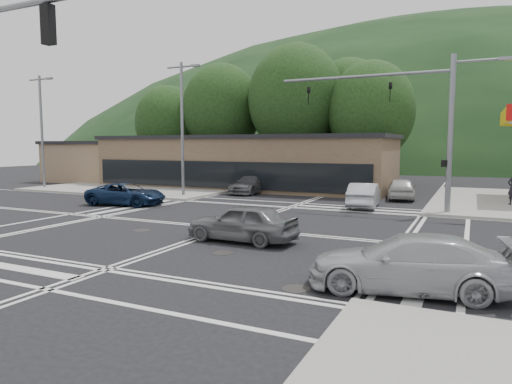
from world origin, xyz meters
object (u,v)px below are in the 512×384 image
at_px(car_silver_east, 409,263).
at_px(car_queue_b, 401,188).
at_px(car_blue_west, 126,194).
at_px(car_northbound, 252,184).
at_px(car_grey_center, 242,223).
at_px(car_queue_a, 364,195).

distance_m(car_silver_east, car_queue_b, 19.71).
bearing_deg(car_blue_west, car_northbound, -31.24).
bearing_deg(car_blue_west, car_silver_east, -127.77).
relative_size(car_blue_west, car_northbound, 1.01).
xyz_separation_m(car_grey_center, car_silver_east, (6.25, -3.38, -0.01)).
distance_m(car_silver_east, car_queue_a, 15.10).
height_order(car_blue_west, car_queue_b, car_queue_b).
bearing_deg(car_northbound, car_queue_a, -22.02).
relative_size(car_grey_center, car_northbound, 0.89).
bearing_deg(car_silver_east, car_queue_b, 179.12).
height_order(car_grey_center, car_queue_a, same).
bearing_deg(car_queue_b, car_northbound, -4.19).
bearing_deg(car_queue_b, car_silver_east, 89.36).
relative_size(car_queue_a, car_queue_b, 1.03).
height_order(car_blue_west, car_silver_east, car_silver_east).
height_order(car_grey_center, car_queue_b, car_queue_b).
distance_m(car_blue_west, car_queue_b, 17.37).
relative_size(car_grey_center, car_silver_east, 0.86).
bearing_deg(car_silver_east, car_queue_a, -173.10).
bearing_deg(car_northbound, car_queue_b, 7.14).
bearing_deg(car_grey_center, car_queue_b, 169.67).
bearing_deg(car_silver_east, car_northbound, -153.70).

